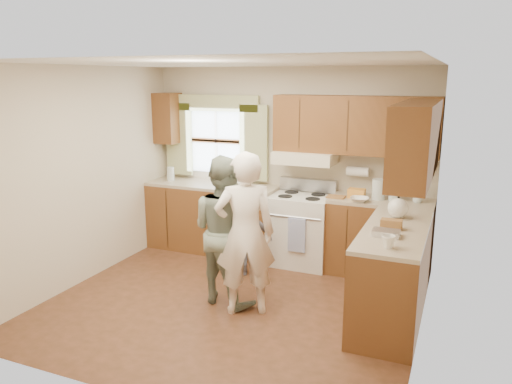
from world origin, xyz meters
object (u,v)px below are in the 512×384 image
at_px(woman_right, 225,230).
at_px(woman_left, 245,234).
at_px(stove, 301,228).
at_px(child, 251,239).

bearing_deg(woman_right, woman_left, 169.11).
distance_m(woman_left, woman_right, 0.34).
height_order(stove, woman_left, woman_left).
height_order(woman_left, woman_right, woman_left).
height_order(woman_left, child, woman_left).
xyz_separation_m(woman_right, child, (-0.04, 0.78, -0.35)).
height_order(stove, woman_right, woman_right).
relative_size(stove, child, 1.20).
distance_m(woman_right, child, 0.85).
distance_m(stove, woman_left, 1.59).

